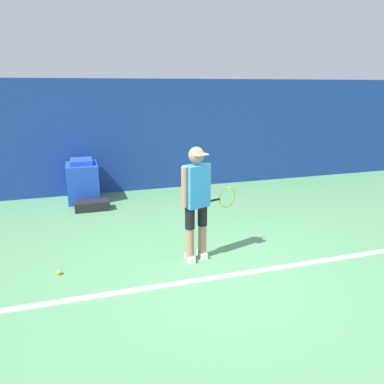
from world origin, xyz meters
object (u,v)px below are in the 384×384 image
tennis_player (197,199)px  tennis_ball (59,272)px  covered_chair (83,181)px  equipment_bag (92,205)px

tennis_player → tennis_ball: 2.11m
tennis_player → tennis_ball: (-1.92, 0.08, -0.88)m
tennis_ball → covered_chair: 3.47m
tennis_player → tennis_ball: bearing=159.3°
tennis_player → covered_chair: 3.83m
tennis_ball → equipment_bag: equipment_bag is taller
tennis_ball → equipment_bag: size_ratio=0.10×
tennis_ball → covered_chair: covered_chair is taller
tennis_player → equipment_bag: 3.17m
covered_chair → equipment_bag: covered_chair is taller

